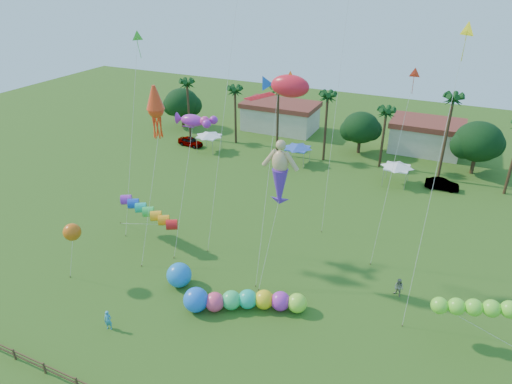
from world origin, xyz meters
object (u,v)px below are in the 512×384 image
at_px(car_b, 442,184).
at_px(caterpillar_inflatable, 240,301).
at_px(blue_ball, 179,275).
at_px(spectator_b, 399,288).
at_px(car_a, 190,142).
at_px(spectator_a, 108,320).

height_order(car_b, caterpillar_inflatable, caterpillar_inflatable).
xyz_separation_m(car_b, blue_ball, (-19.58, -30.62, 0.43)).
height_order(spectator_b, caterpillar_inflatable, caterpillar_inflatable).
relative_size(car_a, car_b, 1.01).
bearing_deg(car_b, spectator_a, 147.50).
bearing_deg(caterpillar_inflatable, blue_ball, 150.59).
relative_size(caterpillar_inflatable, blue_ball, 4.43).
height_order(spectator_a, caterpillar_inflatable, caterpillar_inflatable).
xyz_separation_m(car_b, spectator_a, (-21.61, -37.60, 0.17)).
distance_m(car_b, spectator_b, 23.89).
distance_m(spectator_b, blue_ball, 19.29).
xyz_separation_m(car_a, spectator_a, (15.94, -37.25, 0.14)).
bearing_deg(car_a, caterpillar_inflatable, -134.16).
xyz_separation_m(spectator_b, blue_ball, (-18.06, -6.78, 0.25)).
xyz_separation_m(spectator_a, caterpillar_inflatable, (8.41, 6.46, 0.03)).
bearing_deg(spectator_b, caterpillar_inflatable, -122.46).
bearing_deg(blue_ball, car_a, 120.70).
bearing_deg(blue_ball, car_b, 57.40).
xyz_separation_m(car_a, blue_ball, (17.97, -30.27, 0.40)).
bearing_deg(car_b, caterpillar_inflatable, 154.42).
bearing_deg(car_a, spectator_b, -115.61).
relative_size(car_a, spectator_a, 2.46).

